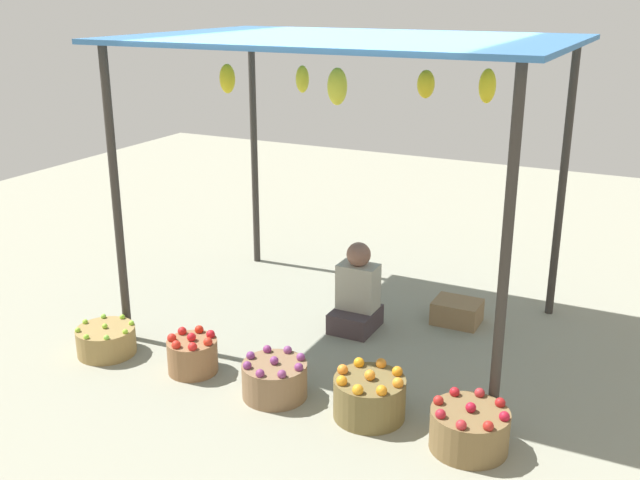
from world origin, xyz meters
TOP-DOWN VIEW (x-y plane):
  - ground_plane at (0.00, 0.00)m, footprint 14.00×14.00m
  - market_stall_structure at (0.00, 0.00)m, footprint 3.42×2.43m
  - vendor_person at (0.10, -0.01)m, footprint 0.36×0.44m
  - basket_limes at (-1.52, -1.36)m, footprint 0.47×0.47m
  - basket_red_tomatoes at (-0.72, -1.30)m, footprint 0.39×0.39m
  - basket_purple_onions at (0.04, -1.34)m, footprint 0.48×0.48m
  - basket_oranges at (0.76, -1.29)m, footprint 0.50×0.50m
  - basket_red_apples at (1.48, -1.35)m, footprint 0.51×0.51m
  - wooden_crate_near_vendor at (0.86, 0.48)m, footprint 0.41×0.32m

SIDE VIEW (x-z plane):
  - ground_plane at x=0.00m, z-range 0.00..0.00m
  - wooden_crate_near_vendor at x=0.86m, z-range 0.00..0.20m
  - basket_limes at x=-1.52m, z-range -0.02..0.24m
  - basket_purple_onions at x=0.04m, z-range -0.02..0.29m
  - basket_red_tomatoes at x=-0.72m, z-range -0.02..0.30m
  - basket_red_apples at x=1.48m, z-range -0.02..0.31m
  - basket_oranges at x=0.76m, z-range -0.03..0.33m
  - vendor_person at x=0.10m, z-range -0.09..0.69m
  - market_stall_structure at x=0.00m, z-range 1.05..3.52m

